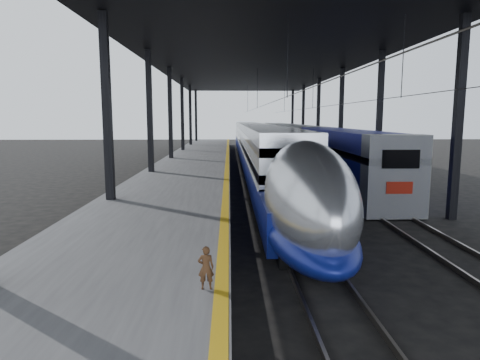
{
  "coord_description": "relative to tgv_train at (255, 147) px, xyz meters",
  "views": [
    {
      "loc": [
        -0.52,
        -13.82,
        4.56
      ],
      "look_at": [
        -0.08,
        3.89,
        2.0
      ],
      "focal_mm": 32.0,
      "sensor_mm": 36.0,
      "label": 1
    }
  ],
  "objects": [
    {
      "name": "rails",
      "position": [
        2.5,
        -7.33,
        -1.79
      ],
      "size": [
        6.52,
        80.0,
        0.16
      ],
      "color": "slate",
      "rests_on": "ground"
    },
    {
      "name": "ground",
      "position": [
        -2.0,
        -27.33,
        -1.87
      ],
      "size": [
        160.0,
        160.0,
        0.0
      ],
      "primitive_type": "plane",
      "color": "black",
      "rests_on": "ground"
    },
    {
      "name": "child",
      "position": [
        -3.02,
        -32.56,
        -0.4
      ],
      "size": [
        0.35,
        0.24,
        0.93
      ],
      "primitive_type": "imported",
      "rotation": [
        0.0,
        0.0,
        3.18
      ],
      "color": "#442A16",
      "rests_on": "platform"
    },
    {
      "name": "tgv_train",
      "position": [
        0.0,
        0.0,
        0.0
      ],
      "size": [
        2.79,
        65.2,
        3.99
      ],
      "color": "silver",
      "rests_on": "ground"
    },
    {
      "name": "yellow_strip",
      "position": [
        -2.7,
        -7.33,
        -0.86
      ],
      "size": [
        0.3,
        80.0,
        0.01
      ],
      "primitive_type": "cube",
      "color": "gold",
      "rests_on": "platform"
    },
    {
      "name": "canopy",
      "position": [
        -0.1,
        -7.33,
        7.25
      ],
      "size": [
        18.0,
        75.0,
        9.47
      ],
      "color": "black",
      "rests_on": "ground"
    },
    {
      "name": "second_train",
      "position": [
        5.0,
        4.63,
        0.08
      ],
      "size": [
        2.79,
        56.05,
        3.84
      ],
      "color": "navy",
      "rests_on": "ground"
    },
    {
      "name": "platform",
      "position": [
        -5.5,
        -7.33,
        -1.37
      ],
      "size": [
        6.0,
        80.0,
        1.0
      ],
      "primitive_type": "cube",
      "color": "#4C4C4F",
      "rests_on": "ground"
    }
  ]
}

